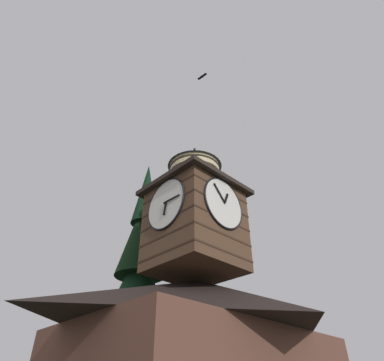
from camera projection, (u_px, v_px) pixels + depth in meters
clock_tower at (195, 212)px, 18.70m from camera, size 4.79×4.79×7.95m
pine_tree_behind at (137, 305)px, 18.98m from camera, size 5.40×5.40×16.62m
moon at (99, 312)px, 47.62m from camera, size 2.26×2.26×2.26m
flying_bird_high at (202, 76)px, 21.94m from camera, size 0.21×0.71×0.12m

